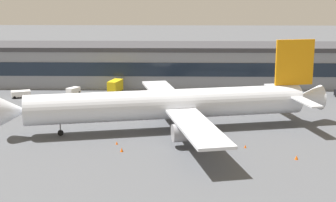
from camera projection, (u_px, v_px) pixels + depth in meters
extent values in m
plane|color=#4C4F54|center=(184.00, 134.00, 97.17)|extent=(600.00, 600.00, 0.00)
cube|color=gray|center=(183.00, 66.00, 147.44)|extent=(178.41, 19.24, 10.52)
cube|color=#38383D|center=(183.00, 46.00, 146.17)|extent=(181.98, 19.62, 1.20)
cube|color=#192333|center=(183.00, 70.00, 137.89)|extent=(174.84, 0.16, 3.79)
cylinder|color=silver|center=(168.00, 104.00, 98.87)|extent=(54.91, 17.73, 5.83)
cone|color=silver|center=(14.00, 111.00, 93.28)|extent=(6.33, 6.56, 5.54)
cone|color=silver|center=(306.00, 98.00, 104.51)|extent=(7.41, 6.53, 5.25)
cube|color=orange|center=(295.00, 62.00, 102.28)|extent=(8.08, 2.28, 9.33)
cube|color=silver|center=(305.00, 101.00, 97.51)|extent=(4.64, 10.77, 0.30)
cube|color=silver|center=(278.00, 89.00, 109.79)|extent=(4.64, 10.77, 0.30)
cube|color=silver|center=(197.00, 127.00, 84.75)|extent=(11.27, 25.45, 0.50)
cube|color=silver|center=(163.00, 92.00, 114.00)|extent=(11.27, 25.45, 0.50)
cylinder|color=#99999E|center=(186.00, 133.00, 88.54)|extent=(5.40, 4.18, 3.21)
cylinder|color=#99999E|center=(162.00, 104.00, 110.70)|extent=(5.40, 4.18, 3.21)
cylinder|color=black|center=(61.00, 133.00, 95.89)|extent=(1.18, 0.73, 1.10)
cylinder|color=slate|center=(60.00, 126.00, 95.58)|extent=(0.24, 0.24, 2.33)
cylinder|color=black|center=(184.00, 130.00, 97.90)|extent=(1.18, 0.73, 1.10)
cylinder|color=slate|center=(184.00, 123.00, 97.59)|extent=(0.24, 0.24, 2.33)
cylinder|color=black|center=(178.00, 123.00, 102.93)|extent=(1.18, 0.73, 1.10)
cylinder|color=slate|center=(178.00, 116.00, 102.61)|extent=(0.24, 0.24, 2.33)
cube|color=white|center=(73.00, 90.00, 133.49)|extent=(3.58, 4.12, 1.50)
cube|color=black|center=(76.00, 89.00, 134.24)|extent=(2.23, 2.03, 0.38)
cylinder|color=black|center=(74.00, 92.00, 135.16)|extent=(0.62, 0.75, 0.70)
cylinder|color=black|center=(79.00, 93.00, 134.21)|extent=(0.62, 0.75, 0.70)
cylinder|color=black|center=(68.00, 94.00, 133.09)|extent=(0.62, 0.75, 0.70)
cylinder|color=black|center=(73.00, 94.00, 132.14)|extent=(0.62, 0.75, 0.70)
cube|color=white|center=(21.00, 93.00, 129.70)|extent=(5.42, 4.17, 1.40)
cube|color=black|center=(15.00, 93.00, 129.20)|extent=(2.44, 2.84, 0.35)
cylinder|color=black|center=(15.00, 97.00, 128.22)|extent=(0.76, 0.53, 0.70)
cylinder|color=black|center=(14.00, 96.00, 130.36)|extent=(0.76, 0.53, 0.70)
cylinder|color=black|center=(28.00, 97.00, 129.34)|extent=(0.76, 0.53, 0.70)
cylinder|color=black|center=(27.00, 95.00, 131.49)|extent=(0.76, 0.53, 0.70)
cube|color=yellow|center=(115.00, 86.00, 134.56)|extent=(3.75, 6.40, 3.20)
cube|color=black|center=(117.00, 83.00, 135.98)|extent=(2.64, 2.56, 0.80)
cylinder|color=black|center=(114.00, 90.00, 137.16)|extent=(0.46, 0.75, 0.70)
cylinder|color=black|center=(122.00, 91.00, 136.62)|extent=(0.46, 0.75, 0.70)
cylinder|color=black|center=(109.00, 93.00, 133.21)|extent=(0.46, 0.75, 0.70)
cylinder|color=black|center=(116.00, 94.00, 132.66)|extent=(0.46, 0.75, 0.70)
cone|color=#F2590C|center=(297.00, 157.00, 82.46)|extent=(0.58, 0.58, 0.72)
cone|color=#F2590C|center=(117.00, 143.00, 90.54)|extent=(0.45, 0.45, 0.56)
cone|color=#F2590C|center=(245.00, 146.00, 88.55)|extent=(0.46, 0.46, 0.58)
cone|color=#F2590C|center=(122.00, 150.00, 86.43)|extent=(0.58, 0.58, 0.72)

